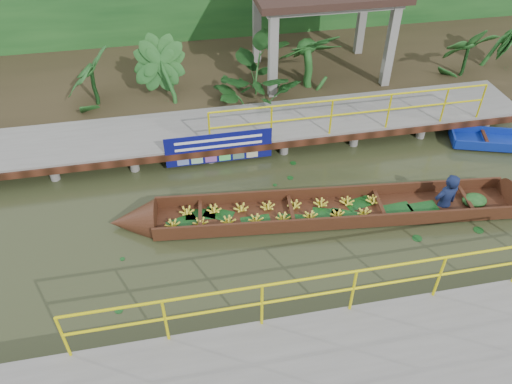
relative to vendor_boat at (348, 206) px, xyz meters
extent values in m
plane|color=#282E17|center=(-1.88, -0.02, -0.24)|extent=(80.00, 80.00, 0.00)
cube|color=#2E2617|center=(-1.88, 7.48, -0.01)|extent=(30.00, 8.00, 0.45)
cube|color=slate|center=(-1.88, 3.48, 0.26)|extent=(16.00, 2.00, 0.15)
cube|color=black|center=(-1.88, 2.48, 0.18)|extent=(16.00, 0.12, 0.18)
cylinder|color=yellow|center=(0.87, 2.53, 1.34)|extent=(7.50, 0.05, 0.05)
cylinder|color=yellow|center=(0.87, 2.53, 0.89)|extent=(7.50, 0.05, 0.05)
cylinder|color=yellow|center=(0.87, 2.53, 0.84)|extent=(0.05, 0.05, 1.00)
cylinder|color=slate|center=(-7.88, 2.68, -0.02)|extent=(0.24, 0.24, 0.55)
cylinder|color=slate|center=(-7.88, 4.28, -0.02)|extent=(0.24, 0.24, 0.55)
cylinder|color=slate|center=(-5.88, 2.68, -0.02)|extent=(0.24, 0.24, 0.55)
cylinder|color=slate|center=(-5.88, 4.28, -0.02)|extent=(0.24, 0.24, 0.55)
cylinder|color=slate|center=(-3.88, 2.68, -0.02)|extent=(0.24, 0.24, 0.55)
cylinder|color=slate|center=(-3.88, 4.28, -0.02)|extent=(0.24, 0.24, 0.55)
cylinder|color=slate|center=(-1.88, 2.68, -0.02)|extent=(0.24, 0.24, 0.55)
cylinder|color=slate|center=(-1.88, 4.28, -0.02)|extent=(0.24, 0.24, 0.55)
cylinder|color=slate|center=(0.12, 2.68, -0.02)|extent=(0.24, 0.24, 0.55)
cylinder|color=slate|center=(0.12, 4.28, -0.02)|extent=(0.24, 0.24, 0.55)
cylinder|color=slate|center=(2.12, 2.68, -0.02)|extent=(0.24, 0.24, 0.55)
cylinder|color=slate|center=(2.12, 4.28, -0.02)|extent=(0.24, 0.24, 0.55)
cylinder|color=slate|center=(4.12, 2.68, -0.02)|extent=(0.24, 0.24, 0.55)
cylinder|color=slate|center=(4.12, 4.28, -0.02)|extent=(0.24, 0.24, 0.55)
cylinder|color=slate|center=(-1.88, 2.68, -0.02)|extent=(0.24, 0.24, 0.55)
cube|color=slate|center=(-0.88, -4.22, 0.06)|extent=(18.00, 2.40, 0.70)
cylinder|color=yellow|center=(-0.88, -3.07, 1.41)|extent=(10.00, 0.05, 0.05)
cylinder|color=yellow|center=(-0.88, -3.07, 0.96)|extent=(10.00, 0.05, 0.05)
cylinder|color=yellow|center=(-0.88, -3.07, 0.91)|extent=(0.05, 0.05, 1.00)
cube|color=slate|center=(-0.68, 5.08, 1.36)|extent=(0.25, 0.25, 2.80)
cube|color=slate|center=(2.92, 5.08, 1.36)|extent=(0.25, 0.25, 2.80)
cube|color=slate|center=(-0.68, 7.48, 1.36)|extent=(0.25, 0.25, 2.80)
cube|color=slate|center=(2.92, 7.48, 1.36)|extent=(0.25, 0.25, 2.80)
cube|color=#371D0F|center=(-0.27, 0.03, -0.17)|extent=(8.46, 1.92, 0.06)
cube|color=#371D0F|center=(-0.22, 0.55, -0.03)|extent=(8.36, 0.94, 0.36)
cube|color=#371D0F|center=(-0.33, -0.49, -0.03)|extent=(8.36, 0.94, 0.36)
cone|color=#371D0F|center=(-4.92, 0.51, -0.09)|extent=(1.15, 1.11, 1.01)
ellipsoid|color=#154219|center=(3.07, -0.32, -0.07)|extent=(0.63, 0.52, 0.27)
imported|color=#0F1839|center=(2.34, -0.24, 0.73)|extent=(0.69, 0.50, 1.75)
cube|color=navy|center=(5.12, 1.86, -0.15)|extent=(2.77, 1.57, 0.09)
cube|color=navy|center=(5.24, 2.24, -0.04)|extent=(2.54, 0.87, 0.26)
cube|color=navy|center=(5.00, 1.48, -0.04)|extent=(2.54, 0.87, 0.26)
cube|color=navy|center=(3.86, 2.27, -0.04)|extent=(0.30, 0.77, 0.26)
cube|color=black|center=(4.70, 2.00, -0.01)|extent=(0.33, 0.78, 0.04)
cube|color=#0B0E5F|center=(-2.67, 2.46, 0.31)|extent=(2.78, 0.03, 0.87)
cube|color=white|center=(-2.67, 2.44, 0.58)|extent=(2.26, 0.01, 0.07)
cube|color=white|center=(-2.67, 2.44, 0.38)|extent=(2.26, 0.01, 0.07)
imported|color=#154219|center=(-5.88, 5.28, 1.01)|extent=(1.28, 1.28, 1.60)
imported|color=#154219|center=(-3.88, 5.28, 1.01)|extent=(1.28, 1.28, 1.60)
imported|color=#154219|center=(-1.38, 5.28, 1.01)|extent=(1.28, 1.28, 1.60)
imported|color=#154219|center=(0.62, 5.28, 1.01)|extent=(1.28, 1.28, 1.60)
imported|color=#154219|center=(5.62, 5.28, 1.01)|extent=(1.28, 1.28, 1.60)
imported|color=#154219|center=(7.12, 5.28, 1.01)|extent=(1.28, 1.28, 1.60)
camera|label=1|loc=(-3.77, -8.11, 7.71)|focal=35.00mm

